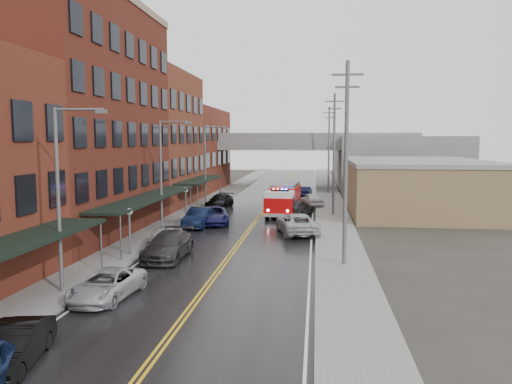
{
  "coord_description": "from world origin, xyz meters",
  "views": [
    {
      "loc": [
        5.47,
        -14.44,
        7.48
      ],
      "look_at": [
        0.35,
        28.1,
        3.0
      ],
      "focal_mm": 35.0,
      "sensor_mm": 36.0,
      "label": 1
    }
  ],
  "objects": [
    {
      "name": "parked_car_left_7",
      "position": [
        -5.0,
        39.2,
        0.75
      ],
      "size": [
        2.71,
        5.4,
        1.5
      ],
      "primitive_type": "imported",
      "rotation": [
        0.0,
        0.0,
        -0.12
      ],
      "color": "black",
      "rests_on": "ground"
    },
    {
      "name": "ground",
      "position": [
        0.0,
        0.0,
        0.0
      ],
      "size": [
        220.0,
        220.0,
        0.0
      ],
      "primitive_type": "plane",
      "color": "#2D2B26",
      "rests_on": "ground"
    },
    {
      "name": "parked_car_right_0",
      "position": [
        4.02,
        24.99,
        0.83
      ],
      "size": [
        4.03,
        6.44,
        1.66
      ],
      "primitive_type": "imported",
      "rotation": [
        0.0,
        0.0,
        3.37
      ],
      "color": "#AEB2B6",
      "rests_on": "ground"
    },
    {
      "name": "curb_right",
      "position": [
        5.65,
        30.0,
        0.07
      ],
      "size": [
        0.3,
        160.0,
        0.15
      ],
      "primitive_type": "cube",
      "color": "gray",
      "rests_on": "ground"
    },
    {
      "name": "awning_2",
      "position": [
        -7.49,
        40.5,
        2.99
      ],
      "size": [
        2.6,
        13.0,
        3.09
      ],
      "color": "black",
      "rests_on": "ground"
    },
    {
      "name": "brick_building_c",
      "position": [
        -13.3,
        40.5,
        7.5
      ],
      "size": [
        9.0,
        15.0,
        15.0
      ],
      "primitive_type": "cube",
      "color": "brown",
      "rests_on": "ground"
    },
    {
      "name": "utility_pole_1",
      "position": [
        7.2,
        35.0,
        6.31
      ],
      "size": [
        1.8,
        0.24,
        12.0
      ],
      "color": "#59595B",
      "rests_on": "ground"
    },
    {
      "name": "parked_car_left_4",
      "position": [
        -5.0,
        19.0,
        0.74
      ],
      "size": [
        1.79,
        4.35,
        1.47
      ],
      "primitive_type": "imported",
      "rotation": [
        0.0,
        0.0,
        0.01
      ],
      "color": "#BCBCBC",
      "rests_on": "ground"
    },
    {
      "name": "road",
      "position": [
        0.0,
        30.0,
        0.01
      ],
      "size": [
        11.0,
        160.0,
        0.02
      ],
      "primitive_type": "cube",
      "color": "black",
      "rests_on": "ground"
    },
    {
      "name": "parked_car_right_1",
      "position": [
        3.6,
        34.2,
        0.79
      ],
      "size": [
        3.72,
        5.85,
        1.58
      ],
      "primitive_type": "imported",
      "rotation": [
        0.0,
        0.0,
        2.84
      ],
      "color": "#252528",
      "rests_on": "ground"
    },
    {
      "name": "curb_left",
      "position": [
        -5.65,
        30.0,
        0.07
      ],
      "size": [
        0.3,
        160.0,
        0.15
      ],
      "primitive_type": "cube",
      "color": "gray",
      "rests_on": "ground"
    },
    {
      "name": "street_lamp_2",
      "position": [
        -6.55,
        40.0,
        5.19
      ],
      "size": [
        2.64,
        0.22,
        9.0
      ],
      "color": "#59595B",
      "rests_on": "ground"
    },
    {
      "name": "sidewalk_left",
      "position": [
        -7.3,
        30.0,
        0.07
      ],
      "size": [
        3.0,
        160.0,
        0.15
      ],
      "primitive_type": "cube",
      "color": "slate",
      "rests_on": "ground"
    },
    {
      "name": "parked_car_left_1",
      "position": [
        -4.38,
        0.3,
        0.7
      ],
      "size": [
        2.27,
        4.46,
        1.4
      ],
      "primitive_type": "imported",
      "rotation": [
        0.0,
        0.0,
        0.19
      ],
      "color": "black",
      "rests_on": "ground"
    },
    {
      "name": "parked_car_left_3",
      "position": [
        -3.77,
        15.7,
        0.82
      ],
      "size": [
        2.34,
        5.67,
        1.64
      ],
      "primitive_type": "imported",
      "rotation": [
        0.0,
        0.0,
        -0.01
      ],
      "color": "#2A2A2D",
      "rests_on": "ground"
    },
    {
      "name": "parked_car_left_6",
      "position": [
        -3.6,
        28.8,
        0.79
      ],
      "size": [
        3.88,
        6.12,
        1.57
      ],
      "primitive_type": "imported",
      "rotation": [
        0.0,
        0.0,
        0.24
      ],
      "color": "#121344",
      "rests_on": "ground"
    },
    {
      "name": "globe_lamp_1",
      "position": [
        -6.4,
        16.0,
        2.31
      ],
      "size": [
        0.44,
        0.44,
        3.12
      ],
      "color": "#59595B",
      "rests_on": "ground"
    },
    {
      "name": "street_lamp_0",
      "position": [
        -6.55,
        8.0,
        5.19
      ],
      "size": [
        2.64,
        0.22,
        9.0
      ],
      "color": "#59595B",
      "rests_on": "ground"
    },
    {
      "name": "sidewalk_right",
      "position": [
        7.3,
        30.0,
        0.07
      ],
      "size": [
        3.0,
        160.0,
        0.15
      ],
      "primitive_type": "cube",
      "color": "slate",
      "rests_on": "ground"
    },
    {
      "name": "parked_car_left_5",
      "position": [
        -4.48,
        27.2,
        0.82
      ],
      "size": [
        2.07,
        5.07,
        1.63
      ],
      "primitive_type": "imported",
      "rotation": [
        0.0,
        0.0,
        -0.07
      ],
      "color": "black",
      "rests_on": "ground"
    },
    {
      "name": "right_far_block",
      "position": [
        18.0,
        70.0,
        4.0
      ],
      "size": [
        18.0,
        30.0,
        8.0
      ],
      "primitive_type": "cube",
      "color": "slate",
      "rests_on": "ground"
    },
    {
      "name": "utility_pole_0",
      "position": [
        7.2,
        15.0,
        6.31
      ],
      "size": [
        1.8,
        0.24,
        12.0
      ],
      "color": "#59595B",
      "rests_on": "ground"
    },
    {
      "name": "street_lamp_1",
      "position": [
        -6.55,
        24.0,
        5.19
      ],
      "size": [
        2.64,
        0.22,
        9.0
      ],
      "color": "#59595B",
      "rests_on": "ground"
    },
    {
      "name": "brick_building_b",
      "position": [
        -13.3,
        23.0,
        9.0
      ],
      "size": [
        9.0,
        20.0,
        18.0
      ],
      "primitive_type": "cube",
      "color": "#4D2014",
      "rests_on": "ground"
    },
    {
      "name": "globe_lamp_2",
      "position": [
        -6.4,
        30.0,
        2.31
      ],
      "size": [
        0.44,
        0.44,
        3.12
      ],
      "color": "#59595B",
      "rests_on": "ground"
    },
    {
      "name": "parked_car_right_3",
      "position": [
        4.07,
        51.41,
        0.68
      ],
      "size": [
        1.86,
        4.28,
        1.37
      ],
      "primitive_type": "imported",
      "rotation": [
        0.0,
        0.0,
        3.04
      ],
      "color": "#0E0F34",
      "rests_on": "ground"
    },
    {
      "name": "overpass",
      "position": [
        0.0,
        62.0,
        5.99
      ],
      "size": [
        40.0,
        10.0,
        7.5
      ],
      "color": "slate",
      "rests_on": "ground"
    },
    {
      "name": "brick_building_far",
      "position": [
        -13.3,
        58.0,
        6.0
      ],
      "size": [
        9.0,
        20.0,
        12.0
      ],
      "primitive_type": "cube",
      "color": "maroon",
      "rests_on": "ground"
    },
    {
      "name": "parked_car_right_2",
      "position": [
        5.0,
        41.8,
        0.76
      ],
      "size": [
        3.1,
        4.82,
        1.53
      ],
      "primitive_type": "imported",
      "rotation": [
        0.0,
        0.0,
        3.45
      ],
      "color": "silver",
      "rests_on": "ground"
    },
    {
      "name": "fire_truck",
      "position": [
        2.3,
        35.05,
        1.67
      ],
      "size": [
        3.82,
        8.61,
        3.09
      ],
      "rotation": [
        0.0,
        0.0,
        -0.06
      ],
      "color": "#B30808",
      "rests_on": "ground"
    },
    {
      "name": "tan_building",
      "position": [
        16.0,
        40.0,
        2.5
      ],
      "size": [
        14.0,
        22.0,
        5.0
      ],
      "primitive_type": "cube",
      "color": "#91754E",
      "rests_on": "ground"
    },
    {
      "name": "awning_1",
      "position": [
        -7.49,
        23.0,
        2.99
      ],
      "size": [
        2.6,
        18.0,
        3.09
      ],
      "color": "black",
      "rests_on": "ground"
    },
    {
      "name": "utility_pole_2",
      "position": [
        7.2,
        55.0,
        6.31
      ],
      "size": [
        1.8,
        0.24,
        12.0
      ],
      "color": "#59595B",
      "rests_on": "ground"
    },
    {
      "name": "parked_car_left_2",
      "position": [
        -4.27,
        7.52,
        0.67
      ],
      "size": [
        2.61,
        4.98,
        1.34
      ],
      "primitive_type": "imported",
      "rotation": [
        0.0,
        0.0,
        -0.08
      ],
      "color": "#AEB1B6",
      "rests_on": "ground"
    }
  ]
}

